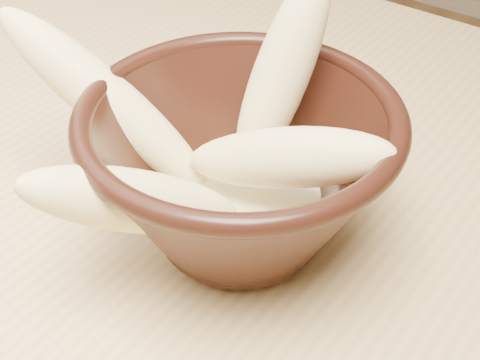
# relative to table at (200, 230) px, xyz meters

# --- Properties ---
(table) EXTENTS (1.20, 0.80, 0.75)m
(table) POSITION_rel_table_xyz_m (0.00, 0.00, 0.00)
(table) COLOR #DCB879
(table) RESTS_ON ground
(bowl) EXTENTS (0.22, 0.22, 0.12)m
(bowl) POSITION_rel_table_xyz_m (0.09, -0.05, 0.15)
(bowl) COLOR black
(bowl) RESTS_ON table
(milk_puddle) EXTENTS (0.13, 0.13, 0.02)m
(milk_puddle) POSITION_rel_table_xyz_m (0.09, -0.05, 0.12)
(milk_puddle) COLOR #FFF8CD
(milk_puddle) RESTS_ON bowl
(banana_upright) EXTENTS (0.06, 0.12, 0.16)m
(banana_upright) POSITION_rel_table_xyz_m (0.08, 0.01, 0.20)
(banana_upright) COLOR #F6D491
(banana_upright) RESTS_ON bowl
(banana_left) EXTENTS (0.18, 0.08, 0.14)m
(banana_left) POSITION_rel_table_xyz_m (-0.02, -0.08, 0.18)
(banana_left) COLOR #F6D491
(banana_left) RESTS_ON bowl
(banana_across) EXTENTS (0.16, 0.07, 0.09)m
(banana_across) POSITION_rel_table_xyz_m (0.12, -0.05, 0.17)
(banana_across) COLOR #F6D491
(banana_across) RESTS_ON bowl
(banana_front) EXTENTS (0.11, 0.16, 0.11)m
(banana_front) POSITION_rel_table_xyz_m (0.06, -0.13, 0.16)
(banana_front) COLOR #F6D491
(banana_front) RESTS_ON bowl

